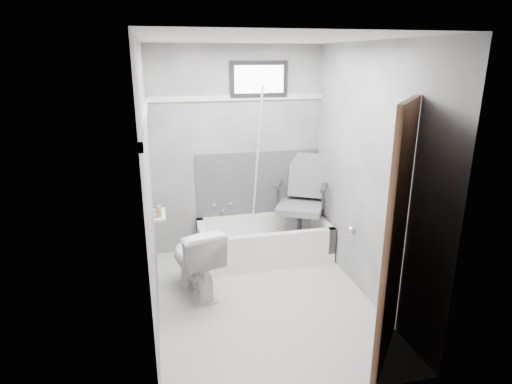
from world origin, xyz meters
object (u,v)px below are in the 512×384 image
object	(u,v)px
bathtub	(264,240)
office_chair	(300,201)
soap_bottle_a	(158,211)
toilet	(195,260)
door	(453,254)
soap_bottle_b	(158,206)

from	to	relation	value
bathtub	office_chair	xyz separation A→B (m)	(0.45, 0.05, 0.43)
bathtub	soap_bottle_a	bearing A→B (deg)	-145.11
toilet	door	xyz separation A→B (m)	(1.60, -1.59, 0.64)
bathtub	soap_bottle_b	distance (m)	1.55
toilet	soap_bottle_a	size ratio (longest dim) A/B	6.69
office_chair	soap_bottle_b	distance (m)	1.80
door	soap_bottle_b	bearing A→B (deg)	141.37
bathtub	soap_bottle_a	size ratio (longest dim) A/B	13.84
toilet	office_chair	bearing A→B (deg)	-167.51
bathtub	toilet	bearing A→B (deg)	-143.98
bathtub	door	distance (m)	2.46
office_chair	soap_bottle_a	bearing A→B (deg)	-124.28
toilet	soap_bottle_a	world-z (taller)	soap_bottle_a
toilet	soap_bottle_b	size ratio (longest dim) A/B	8.44
office_chair	toilet	bearing A→B (deg)	-125.21
door	soap_bottle_b	world-z (taller)	door
bathtub	soap_bottle_a	distance (m)	1.61
office_chair	toilet	size ratio (longest dim) A/B	1.45
bathtub	office_chair	world-z (taller)	office_chair
bathtub	door	xyz separation A→B (m)	(0.75, -2.21, 0.79)
bathtub	soap_bottle_b	size ratio (longest dim) A/B	17.46
door	bathtub	bearing A→B (deg)	108.75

